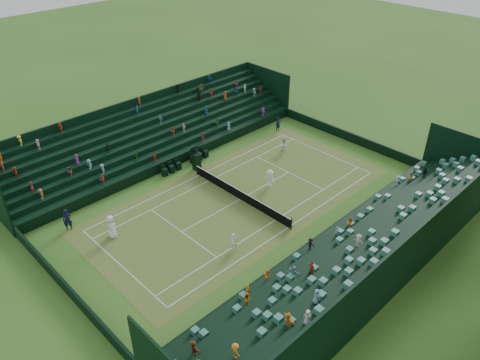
{
  "coord_description": "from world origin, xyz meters",
  "views": [
    {
      "loc": [
        23.77,
        -23.18,
        23.14
      ],
      "look_at": [
        0.0,
        0.0,
        2.0
      ],
      "focal_mm": 35.0,
      "sensor_mm": 36.0,
      "label": 1
    }
  ],
  "objects_px": {
    "player_near_east": "(234,242)",
    "player_far_west": "(283,145)",
    "tennis_net": "(240,194)",
    "player_far_east": "(270,178)",
    "player_near_west": "(111,227)",
    "umpire_chair": "(196,159)"
  },
  "relations": [
    {
      "from": "player_near_east",
      "to": "tennis_net",
      "type": "bearing_deg",
      "value": -81.82
    },
    {
      "from": "player_near_east",
      "to": "player_far_east",
      "type": "xyz_separation_m",
      "value": [
        -4.03,
        8.3,
        0.06
      ]
    },
    {
      "from": "player_near_west",
      "to": "player_near_east",
      "type": "bearing_deg",
      "value": -133.06
    },
    {
      "from": "umpire_chair",
      "to": "player_far_east",
      "type": "distance_m",
      "value": 7.42
    },
    {
      "from": "player_near_west",
      "to": "player_far_west",
      "type": "bearing_deg",
      "value": -80.21
    },
    {
      "from": "umpire_chair",
      "to": "player_near_west",
      "type": "relative_size",
      "value": 1.28
    },
    {
      "from": "tennis_net",
      "to": "player_far_east",
      "type": "distance_m",
      "value": 3.38
    },
    {
      "from": "player_far_east",
      "to": "player_near_east",
      "type": "bearing_deg",
      "value": -69.15
    },
    {
      "from": "player_far_west",
      "to": "player_far_east",
      "type": "bearing_deg",
      "value": -42.13
    },
    {
      "from": "player_near_east",
      "to": "player_far_west",
      "type": "bearing_deg",
      "value": -95.59
    },
    {
      "from": "umpire_chair",
      "to": "player_near_east",
      "type": "height_order",
      "value": "umpire_chair"
    },
    {
      "from": "tennis_net",
      "to": "player_near_east",
      "type": "bearing_deg",
      "value": -48.42
    },
    {
      "from": "player_far_west",
      "to": "player_far_east",
      "type": "xyz_separation_m",
      "value": [
        3.31,
        -5.63,
        0.0
      ]
    },
    {
      "from": "player_near_west",
      "to": "player_near_east",
      "type": "xyz_separation_m",
      "value": [
        7.63,
        5.61,
        -0.19
      ]
    },
    {
      "from": "player_near_west",
      "to": "player_near_east",
      "type": "relative_size",
      "value": 1.24
    },
    {
      "from": "player_near_west",
      "to": "player_far_east",
      "type": "distance_m",
      "value": 14.37
    },
    {
      "from": "tennis_net",
      "to": "player_far_west",
      "type": "relative_size",
      "value": 6.82
    },
    {
      "from": "tennis_net",
      "to": "player_far_east",
      "type": "height_order",
      "value": "player_far_east"
    },
    {
      "from": "umpire_chair",
      "to": "tennis_net",
      "type": "bearing_deg",
      "value": -5.24
    },
    {
      "from": "tennis_net",
      "to": "umpire_chair",
      "type": "height_order",
      "value": "umpire_chair"
    },
    {
      "from": "tennis_net",
      "to": "umpire_chair",
      "type": "bearing_deg",
      "value": 174.76
    },
    {
      "from": "tennis_net",
      "to": "player_near_east",
      "type": "xyz_separation_m",
      "value": [
        4.4,
        -4.96,
        0.27
      ]
    }
  ]
}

